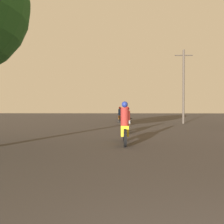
# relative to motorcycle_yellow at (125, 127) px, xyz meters

# --- Properties ---
(motorcycle_yellow) EXTENTS (0.60, 2.05, 1.67)m
(motorcycle_yellow) POSITION_rel_motorcycle_yellow_xyz_m (0.00, 0.00, 0.00)
(motorcycle_yellow) COLOR black
(motorcycle_yellow) RESTS_ON ground_plane
(motorcycle_white) EXTENTS (0.60, 1.85, 1.49)m
(motorcycle_white) POSITION_rel_motorcycle_yellow_xyz_m (0.27, 4.05, -0.06)
(motorcycle_white) COLOR black
(motorcycle_white) RESTS_ON ground_plane
(motorcycle_silver) EXTENTS (0.60, 1.89, 1.43)m
(motorcycle_silver) POSITION_rel_motorcycle_yellow_xyz_m (0.25, 9.37, -0.09)
(motorcycle_silver) COLOR black
(motorcycle_silver) RESTS_ON ground_plane
(motorcycle_orange) EXTENTS (0.60, 2.10, 1.56)m
(motorcycle_orange) POSITION_rel_motorcycle_yellow_xyz_m (-0.10, 13.29, -0.04)
(motorcycle_orange) COLOR black
(motorcycle_orange) RESTS_ON ground_plane
(motorcycle_blue) EXTENTS (0.60, 2.07, 1.54)m
(motorcycle_blue) POSITION_rel_motorcycle_yellow_xyz_m (-0.00, 17.17, -0.04)
(motorcycle_blue) COLOR black
(motorcycle_blue) RESTS_ON ground_plane
(utility_pole_far) EXTENTS (1.60, 0.20, 6.72)m
(utility_pole_far) POSITION_rel_motorcycle_yellow_xyz_m (5.69, 11.51, 2.86)
(utility_pole_far) COLOR #4C4238
(utility_pole_far) RESTS_ON ground_plane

